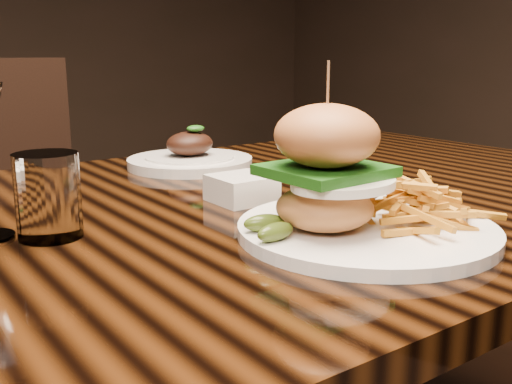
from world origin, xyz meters
TOP-DOWN VIEW (x-y plane):
  - dining_table at (0.00, 0.00)m, footprint 1.60×0.90m
  - burger_plate at (0.04, -0.23)m, footprint 0.31×0.31m
  - side_saucer at (0.13, -0.12)m, footprint 0.15×0.15m
  - ramekin at (0.03, -0.01)m, footprint 0.09×0.09m
  - water_tumbler at (-0.25, -0.02)m, footprint 0.07×0.07m
  - far_dish at (0.10, 0.27)m, footprint 0.24×0.24m
  - chair_far at (-0.10, 0.89)m, footprint 0.49×0.50m

SIDE VIEW (x-z plane):
  - chair_far at x=-0.10m, z-range 0.06..1.01m
  - dining_table at x=0.00m, z-range 0.30..1.05m
  - side_saucer at x=0.13m, z-range 0.74..0.77m
  - far_dish at x=0.10m, z-range 0.73..0.81m
  - ramekin at x=0.03m, z-range 0.75..0.79m
  - water_tumbler at x=-0.25m, z-range 0.75..0.85m
  - burger_plate at x=0.04m, z-range 0.70..0.91m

